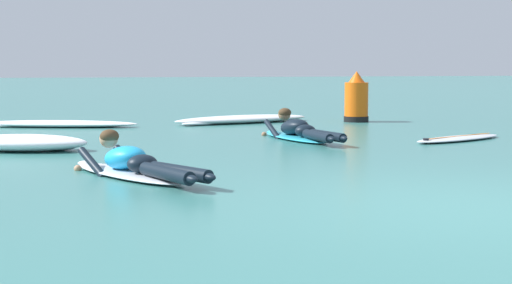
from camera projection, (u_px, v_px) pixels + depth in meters
name	position (u px, v px, depth m)	size (l,w,h in m)	color
ground_plane	(224.00, 124.00, 16.67)	(120.00, 120.00, 0.00)	#387A75
surfer_near	(133.00, 165.00, 8.80)	(1.42, 2.56, 0.54)	silver
surfer_far	(299.00, 131.00, 13.14)	(0.79, 2.67, 0.54)	#2DB2D1
drifting_surfboard	(458.00, 138.00, 13.07)	(2.06, 1.37, 0.16)	silver
whitewater_front	(23.00, 143.00, 11.50)	(2.01, 1.36, 0.24)	white
whitewater_mid_left	(242.00, 119.00, 16.96)	(3.21, 1.65, 0.16)	white
whitewater_mid_right	(58.00, 124.00, 15.87)	(3.23, 1.65, 0.13)	white
channel_marker_buoy	(356.00, 101.00, 17.27)	(0.53, 0.53, 1.08)	#EA5B0F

